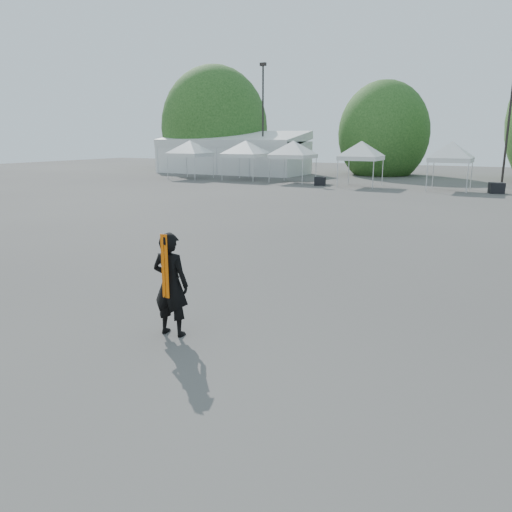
% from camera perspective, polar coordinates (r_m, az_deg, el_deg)
% --- Properties ---
extents(ground, '(120.00, 120.00, 0.00)m').
position_cam_1_polar(ground, '(11.00, 2.93, -5.67)').
color(ground, '#474442').
rests_on(ground, ground).
extents(marquee, '(15.00, 6.25, 4.23)m').
position_cam_1_polar(marquee, '(51.70, -2.73, 11.61)').
color(marquee, silver).
rests_on(marquee, ground).
extents(light_pole_west, '(0.60, 0.25, 10.30)m').
position_cam_1_polar(light_pole_west, '(48.91, 0.80, 15.97)').
color(light_pole_west, black).
rests_on(light_pole_west, ground).
extents(light_pole_east, '(0.60, 0.25, 9.80)m').
position_cam_1_polar(light_pole_east, '(41.49, 27.04, 14.67)').
color(light_pole_east, black).
rests_on(light_pole_east, ground).
extents(tree_far_w, '(4.80, 4.80, 7.30)m').
position_cam_1_polar(tree_far_w, '(56.33, -4.76, 14.34)').
color(tree_far_w, '#382314').
rests_on(tree_far_w, ground).
extents(tree_mid_w, '(4.16, 4.16, 6.33)m').
position_cam_1_polar(tree_mid_w, '(50.96, 14.37, 13.39)').
color(tree_mid_w, '#382314').
rests_on(tree_mid_w, ground).
extents(tent_a, '(4.37, 4.37, 3.88)m').
position_cam_1_polar(tent_a, '(45.34, -7.56, 12.63)').
color(tent_a, silver).
rests_on(tent_a, ground).
extents(tent_b, '(4.55, 4.55, 3.88)m').
position_cam_1_polar(tent_b, '(43.59, -1.17, 12.72)').
color(tent_b, silver).
rests_on(tent_b, ground).
extents(tent_c, '(4.37, 4.37, 3.88)m').
position_cam_1_polar(tent_c, '(41.23, 4.28, 12.64)').
color(tent_c, silver).
rests_on(tent_c, ground).
extents(tent_d, '(4.04, 4.04, 3.88)m').
position_cam_1_polar(tent_d, '(38.47, 11.98, 12.34)').
color(tent_d, silver).
rests_on(tent_d, ground).
extents(tent_e, '(3.91, 3.91, 3.88)m').
position_cam_1_polar(tent_e, '(37.19, 21.51, 11.69)').
color(tent_e, silver).
rests_on(tent_e, ground).
extents(man, '(0.74, 0.52, 1.94)m').
position_cam_1_polar(man, '(9.27, -9.73, -3.20)').
color(man, black).
rests_on(man, ground).
extents(crate_west, '(0.98, 0.85, 0.65)m').
position_cam_1_polar(crate_west, '(38.78, 7.33, 8.48)').
color(crate_west, black).
rests_on(crate_west, ground).
extents(crate_mid, '(1.08, 0.95, 0.70)m').
position_cam_1_polar(crate_mid, '(36.53, 25.79, 7.01)').
color(crate_mid, black).
rests_on(crate_mid, ground).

